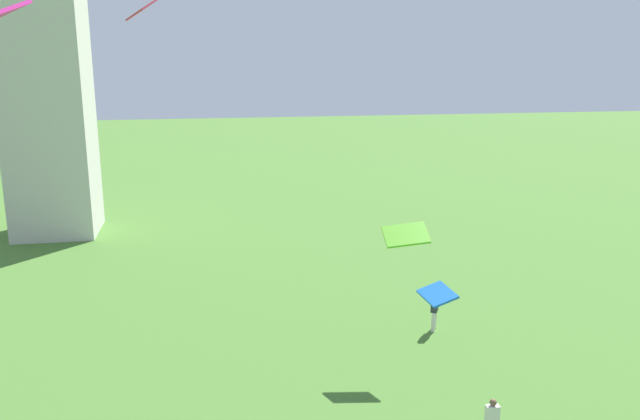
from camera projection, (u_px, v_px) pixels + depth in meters
person_0 at (492, 419)px, 19.64m from camera, size 0.48×0.25×1.55m
person_1 at (435, 308)px, 27.92m from camera, size 0.47×0.54×1.81m
kite_flying_0 at (141, 10)px, 29.18m from camera, size 1.53×1.80×0.97m
kite_flying_4 at (406, 235)px, 24.99m from camera, size 1.73×1.23×0.78m
kite_flying_5 at (437, 294)px, 20.35m from camera, size 1.00×1.35×0.40m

